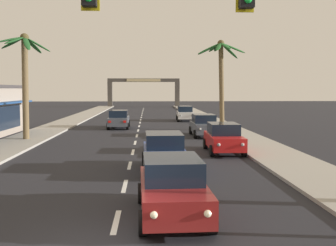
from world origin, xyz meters
TOP-DOWN VIEW (x-y plane):
  - sidewalk_right at (7.80, 20.00)m, footprint 3.20×110.00m
  - sidewalk_left at (-7.80, 20.00)m, footprint 3.20×110.00m
  - lane_markings at (0.44, 19.21)m, footprint 4.28×86.32m
  - traffic_signal_mast at (3.29, 0.49)m, footprint 11.05×0.41m
  - sedan_lead_at_stop_bar at (1.57, 2.48)m, footprint 2.04×4.49m
  - sedan_third_in_queue at (1.58, 8.81)m, footprint 2.02×4.48m
  - sedan_oncoming_far at (-1.84, 28.25)m, footprint 1.96×4.46m
  - sedan_parked_nearest_kerb at (5.18, 13.73)m, footprint 2.01×4.48m
  - sedan_parked_mid_kerb at (5.19, 21.70)m, footprint 1.99×4.47m
  - sedan_parked_far_kerb at (5.11, 36.63)m, footprint 2.06×4.50m
  - palm_left_second at (-7.66, 19.52)m, footprint 3.57×3.60m
  - palm_right_third at (7.32, 26.21)m, footprint 4.27×4.48m
  - town_gateway_arch at (0.00, 72.40)m, footprint 14.59×0.90m

SIDE VIEW (x-z plane):
  - lane_markings at x=0.44m, z-range 0.00..0.01m
  - sidewalk_right at x=7.80m, z-range 0.00..0.14m
  - sidewalk_left at x=-7.80m, z-range 0.00..0.14m
  - sedan_lead_at_stop_bar at x=1.57m, z-range 0.01..1.69m
  - sedan_third_in_queue at x=1.58m, z-range 0.01..1.69m
  - sedan_oncoming_far at x=-1.84m, z-range 0.01..1.69m
  - sedan_parked_nearest_kerb at x=5.18m, z-range 0.01..1.69m
  - sedan_parked_mid_kerb at x=5.19m, z-range 0.01..1.69m
  - sedan_parked_far_kerb at x=5.11m, z-range 0.01..1.69m
  - town_gateway_arch at x=0.00m, z-range 0.92..6.71m
  - palm_left_second at x=-7.66m, z-range 1.26..8.72m
  - traffic_signal_mast at x=3.29m, z-range 1.49..8.96m
  - palm_right_third at x=7.32m, z-range 1.63..9.55m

